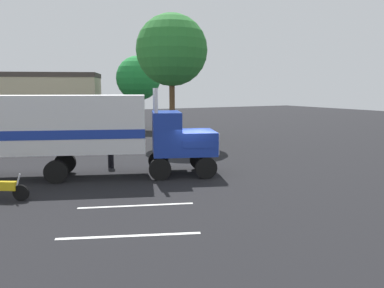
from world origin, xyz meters
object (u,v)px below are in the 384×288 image
Objects in this scene: semi_truck at (61,128)px; tree_left at (138,78)px; motorcycle at (3,189)px; person_bystander at (111,152)px; tree_center at (172,50)px; parked_bus at (23,120)px.

tree_left is at bearing 60.30° from semi_truck.
person_bystander is at bearing 36.85° from motorcycle.
tree_left is 0.77× the size of tree_center.
motorcycle is 18.08m from tree_center.
parked_bus is at bearing -147.54° from tree_left.
tree_center reaches higher than semi_truck.
tree_left is at bearing 65.56° from person_bystander.
tree_center is at bearing 41.22° from motorcycle.
motorcycle is 26.73m from tree_left.
person_bystander is 0.21× the size of tree_left.
semi_truck is 13.57m from tree_center.
tree_left reaches higher than motorcycle.
semi_truck is 22.48m from tree_left.
parked_bus is 1.06× the size of tree_center.
semi_truck is 4.55m from motorcycle.
tree_center reaches higher than person_bystander.
person_bystander is 0.16× the size of tree_center.
tree_center reaches higher than tree_left.
tree_left reaches higher than parked_bus.
parked_bus is 14.83m from motorcycle.
motorcycle is (-2.77, -2.97, -2.04)m from semi_truck.
tree_center is at bearing 39.37° from semi_truck.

